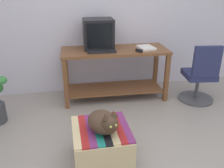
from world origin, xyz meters
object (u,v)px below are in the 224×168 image
Objects in this scene: tv_monitor at (98,34)px; ottoman_with_blanket at (101,145)px; office_chair at (200,78)px; desk at (115,65)px; cat at (104,122)px; stapler at (139,51)px; book at (146,48)px; keyboard at (102,51)px.

ottoman_with_blanket is at bearing -95.65° from tv_monitor.
ottoman_with_blanket is at bearing 39.91° from office_chair.
office_chair is at bearing -16.91° from tv_monitor.
ottoman_with_blanket is (-0.43, -1.42, -0.33)m from desk.
cat is 0.50× the size of office_chair.
ottoman_with_blanket is at bearing -152.53° from stapler.
book is at bearing 56.88° from ottoman_with_blanket.
keyboard is 0.67m from book.
book is (0.67, 0.06, 0.00)m from keyboard.
desk is 0.53m from book.
office_chair is (1.41, -0.27, -0.40)m from keyboard.
ottoman_with_blanket is 1.93m from office_chair.
office_chair is at bearing 32.16° from ottoman_with_blanket.
desk is 1.52m from cat.
office_chair is (1.42, -0.49, -0.59)m from tv_monitor.
desk is 3.53× the size of tv_monitor.
keyboard is 0.45× the size of office_chair.
office_chair reaches higher than stapler.
cat is at bearing -103.43° from desk.
stapler is at bearing 41.96° from cat.
book is at bearing -16.25° from office_chair.
stapler is at bearing -141.47° from book.
office_chair reaches higher than cat.
book reaches higher than desk.
desk is at bearing 32.00° from keyboard.
stapler is (0.71, 1.26, 0.30)m from cat.
tv_monitor reaches higher than desk.
keyboard is (0.01, -0.22, -0.20)m from tv_monitor.
keyboard is at bearing 63.24° from cat.
keyboard reaches higher than desk.
keyboard is at bearing -85.05° from tv_monitor.
desk is 1.76× the size of office_chair.
book reaches higher than cat.
keyboard is 3.64× the size of stapler.
stapler is at bearing 58.64° from ottoman_with_blanket.
ottoman_with_blanket is 1.53m from stapler.
tv_monitor is 1.65× the size of book.
office_chair is 1.00m from stapler.
office_chair is 8.09× the size of stapler.
keyboard reaches higher than ottoman_with_blanket.
desk is 0.36m from keyboard.
office_chair is at bearing 15.32° from cat.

